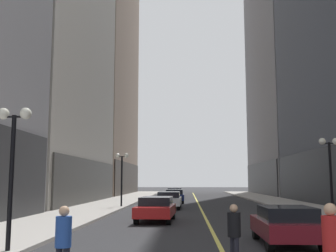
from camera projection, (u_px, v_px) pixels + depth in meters
The scene contains 16 objects.
ground_plane at pixel (198, 204), 39.34m from camera, with size 200.00×200.00×0.00m, color #2D2D30.
sidewalk_left at pixel (114, 203), 39.73m from camera, with size 4.50×78.00×0.15m, color #ADA8A0.
sidewalk_right at pixel (285, 203), 38.98m from camera, with size 4.50×78.00×0.15m, color #ADA8A0.
lane_centre_stripe at pixel (198, 204), 39.34m from camera, with size 0.16×70.00×0.01m, color #E5D64C.
building_left_mid at pixel (37, 32), 41.90m from camera, with size 12.12×24.00×34.87m.
car_maroon at pixel (286, 224), 13.99m from camera, with size 1.92×4.03×1.32m.
car_red at pixel (156, 208), 22.12m from camera, with size 2.05×4.35×1.32m.
car_white at pixel (169, 199), 32.38m from camera, with size 1.94×4.76×1.32m.
car_navy at pixel (174, 196), 40.44m from camera, with size 1.96×4.28×1.32m.
car_blue at pixel (175, 193), 48.57m from camera, with size 1.97×4.06×1.32m.
pedestrian_in_red_jacket at pixel (332, 243), 7.55m from camera, with size 0.48×0.48×1.78m.
pedestrian_in_blue_hoodie at pixel (63, 239), 8.57m from camera, with size 0.37×0.37×1.67m.
pedestrian_in_black_coat at pixel (234, 231), 10.40m from camera, with size 0.45×0.45×1.60m.
street_lamp_left_near at pixel (13, 146), 12.43m from camera, with size 1.06×0.36×4.43m.
street_lamp_left_far at pixel (122, 168), 33.33m from camera, with size 1.06×0.36×4.43m.
street_lamp_right_mid at pixel (330, 160), 21.31m from camera, with size 1.06×0.36×4.43m.
Camera 1 is at (-1.10, -5.08, 2.20)m, focal length 43.60 mm.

